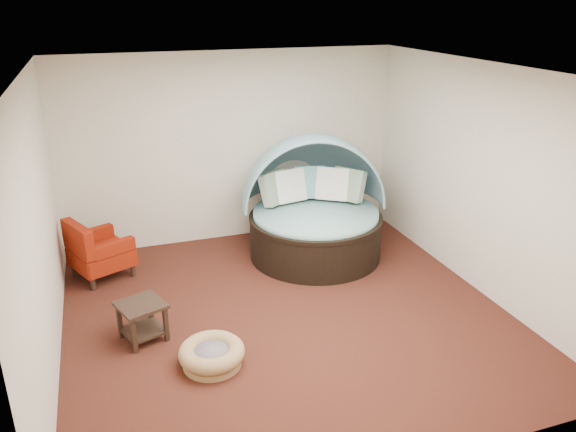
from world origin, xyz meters
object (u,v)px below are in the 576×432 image
object	(u,v)px
canopy_daybed	(314,201)
pet_basket	(212,354)
red_armchair	(97,251)
side_table	(142,316)

from	to	relation	value
canopy_daybed	pet_basket	bearing A→B (deg)	-120.97
canopy_daybed	pet_basket	distance (m)	3.01
red_armchair	side_table	size ratio (longest dim) A/B	1.58
pet_basket	side_table	size ratio (longest dim) A/B	1.32
red_armchair	pet_basket	bearing A→B (deg)	-91.11
pet_basket	red_armchair	xyz separation A→B (m)	(-1.02, 2.37, 0.26)
pet_basket	side_table	bearing A→B (deg)	131.14
canopy_daybed	side_table	world-z (taller)	canopy_daybed
canopy_daybed	side_table	size ratio (longest dim) A/B	3.86
canopy_daybed	pet_basket	size ratio (longest dim) A/B	2.93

